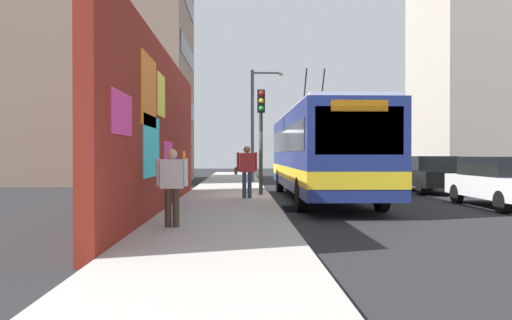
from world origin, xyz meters
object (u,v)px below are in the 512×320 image
object	(u,v)px
city_bus	(320,151)
parked_car_silver	(384,169)
pedestrian_at_curb	(247,167)
parked_car_white	(502,181)
traffic_light	(261,124)
street_lamp	(256,117)
parked_car_black	(426,173)
pedestrian_near_wall	(172,181)

from	to	relation	value
city_bus	parked_car_silver	distance (m)	11.00
city_bus	pedestrian_at_curb	world-z (taller)	city_bus
parked_car_white	traffic_light	world-z (taller)	traffic_light
parked_car_silver	pedestrian_at_curb	size ratio (longest dim) A/B	2.45
parked_car_silver	traffic_light	world-z (taller)	traffic_light
city_bus	street_lamp	bearing A→B (deg)	12.60
traffic_light	parked_car_white	bearing A→B (deg)	-113.72
parked_car_black	pedestrian_at_curb	world-z (taller)	pedestrian_at_curb
street_lamp	parked_car_black	bearing A→B (deg)	-128.49
pedestrian_near_wall	street_lamp	bearing A→B (deg)	-7.77
parked_car_white	parked_car_silver	distance (m)	12.54
parked_car_white	parked_car_black	world-z (taller)	same
parked_car_white	traffic_light	distance (m)	8.26
parked_car_silver	street_lamp	distance (m)	7.80
street_lamp	parked_car_silver	bearing A→B (deg)	-85.79
city_bus	parked_car_black	xyz separation A→B (m)	(3.36, -5.20, -0.95)
parked_car_silver	parked_car_black	bearing A→B (deg)	180.00
pedestrian_near_wall	pedestrian_at_curb	size ratio (longest dim) A/B	0.90
parked_car_black	parked_car_silver	bearing A→B (deg)	-0.00
street_lamp	city_bus	bearing A→B (deg)	-167.40
pedestrian_near_wall	traffic_light	size ratio (longest dim) A/B	0.41
pedestrian_near_wall	parked_car_black	bearing A→B (deg)	-40.83
city_bus	pedestrian_near_wall	bearing A→B (deg)	150.57
parked_car_black	traffic_light	size ratio (longest dim) A/B	1.21
pedestrian_at_curb	street_lamp	xyz separation A→B (m)	(10.12, -0.66, 2.49)
city_bus	street_lamp	size ratio (longest dim) A/B	1.93
city_bus	pedestrian_near_wall	world-z (taller)	city_bus
city_bus	pedestrian_near_wall	xyz separation A→B (m)	(-7.67, 4.33, -0.70)
parked_car_silver	street_lamp	bearing A→B (deg)	94.21
city_bus	parked_car_black	size ratio (longest dim) A/B	2.49
parked_car_white	street_lamp	xyz separation A→B (m)	(12.01, 7.24, 2.87)
parked_car_black	traffic_light	world-z (taller)	traffic_light
pedestrian_near_wall	parked_car_white	bearing A→B (deg)	-63.42
pedestrian_at_curb	city_bus	bearing A→B (deg)	-69.53
city_bus	parked_car_silver	bearing A→B (deg)	-28.34
parked_car_white	parked_car_silver	world-z (taller)	same
city_bus	pedestrian_at_curb	distance (m)	2.94
street_lamp	parked_car_white	bearing A→B (deg)	-148.93
city_bus	parked_car_white	xyz separation A→B (m)	(-2.90, -5.20, -0.96)
pedestrian_at_curb	pedestrian_near_wall	bearing A→B (deg)	166.27
city_bus	parked_car_white	bearing A→B (deg)	-119.14
traffic_light	street_lamp	size ratio (longest dim) A/B	0.64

